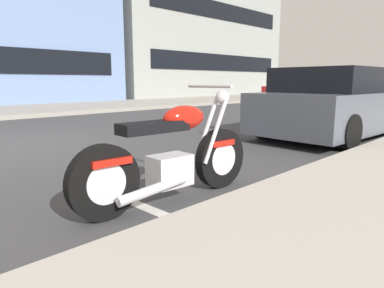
# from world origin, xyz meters

# --- Properties ---
(sidewalk_far_curb) EXTENTS (120.00, 5.00, 0.14)m
(sidewalk_far_curb) POSITION_xyz_m (12.00, 7.10, 0.07)
(sidewalk_far_curb) COLOR gray
(sidewalk_far_curb) RESTS_ON ground
(parking_stall_stripe) EXTENTS (0.12, 2.20, 0.01)m
(parking_stall_stripe) POSITION_xyz_m (0.00, -4.00, 0.00)
(parking_stall_stripe) COLOR silver
(parking_stall_stripe) RESTS_ON ground
(parked_motorcycle) EXTENTS (2.04, 0.62, 1.12)m
(parked_motorcycle) POSITION_xyz_m (0.31, -4.20, 0.43)
(parked_motorcycle) COLOR black
(parked_motorcycle) RESTS_ON ground
(parked_car_mid_block) EXTENTS (4.18, 2.07, 1.41)m
(parked_car_mid_block) POSITION_xyz_m (5.39, -3.68, 0.68)
(parked_car_mid_block) COLOR #4C515B
(parked_car_mid_block) RESTS_ON ground
(car_opposite_curb) EXTENTS (4.16, 1.92, 1.41)m
(car_opposite_curb) POSITION_xyz_m (17.32, 3.82, 0.67)
(car_opposite_curb) COLOR #AD1919
(car_opposite_curb) RESTS_ON ground
(townhouse_near_left) EXTENTS (15.06, 9.90, 11.03)m
(townhouse_near_left) POSITION_xyz_m (17.32, 14.32, 5.51)
(townhouse_near_left) COLOR #939993
(townhouse_near_left) RESTS_ON ground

